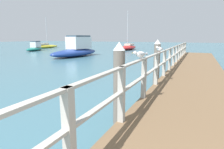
{
  "coord_description": "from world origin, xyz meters",
  "views": [
    {
      "loc": [
        0.07,
        0.83,
        2.14
      ],
      "look_at": [
        -2.46,
        6.3,
        0.93
      ],
      "focal_mm": 29.9,
      "sensor_mm": 36.0,
      "label": 1
    }
  ],
  "objects_px": {
    "dock_piling_far": "(157,62)",
    "boat_1": "(76,49)",
    "seagull_background": "(159,49)",
    "boat_2": "(128,47)",
    "dock_piling_near": "(119,84)",
    "boat_5": "(35,48)",
    "seagull_foreground": "(140,54)",
    "boat_4": "(46,46)"
  },
  "relations": [
    {
      "from": "seagull_foreground",
      "to": "boat_2",
      "type": "relative_size",
      "value": 0.07
    },
    {
      "from": "seagull_background",
      "to": "boat_1",
      "type": "bearing_deg",
      "value": 96.29
    },
    {
      "from": "dock_piling_far",
      "to": "boat_4",
      "type": "height_order",
      "value": "boat_4"
    },
    {
      "from": "dock_piling_far",
      "to": "seagull_foreground",
      "type": "distance_m",
      "value": 4.07
    },
    {
      "from": "dock_piling_far",
      "to": "boat_1",
      "type": "distance_m",
      "value": 13.96
    },
    {
      "from": "dock_piling_near",
      "to": "boat_2",
      "type": "distance_m",
      "value": 27.67
    },
    {
      "from": "dock_piling_near",
      "to": "boat_5",
      "type": "bearing_deg",
      "value": 140.86
    },
    {
      "from": "dock_piling_near",
      "to": "boat_1",
      "type": "relative_size",
      "value": 0.28
    },
    {
      "from": "dock_piling_near",
      "to": "boat_1",
      "type": "xyz_separation_m",
      "value": [
        -10.76,
        13.34,
        -0.25
      ]
    },
    {
      "from": "boat_1",
      "to": "boat_4",
      "type": "relative_size",
      "value": 1.2
    },
    {
      "from": "boat_2",
      "to": "boat_5",
      "type": "height_order",
      "value": "boat_2"
    },
    {
      "from": "seagull_background",
      "to": "boat_2",
      "type": "distance_m",
      "value": 25.13
    },
    {
      "from": "seagull_foreground",
      "to": "seagull_background",
      "type": "bearing_deg",
      "value": -56.56
    },
    {
      "from": "boat_2",
      "to": "boat_5",
      "type": "xyz_separation_m",
      "value": [
        -12.58,
        -8.32,
        0.08
      ]
    },
    {
      "from": "dock_piling_near",
      "to": "boat_5",
      "type": "distance_m",
      "value": 28.14
    },
    {
      "from": "seagull_foreground",
      "to": "boat_2",
      "type": "bearing_deg",
      "value": -35.99
    },
    {
      "from": "seagull_foreground",
      "to": "boat_5",
      "type": "height_order",
      "value": "seagull_foreground"
    },
    {
      "from": "boat_1",
      "to": "seagull_background",
      "type": "bearing_deg",
      "value": -37.85
    },
    {
      "from": "boat_4",
      "to": "seagull_background",
      "type": "bearing_deg",
      "value": -29.64
    },
    {
      "from": "dock_piling_near",
      "to": "seagull_foreground",
      "type": "bearing_deg",
      "value": 50.85
    },
    {
      "from": "dock_piling_near",
      "to": "boat_2",
      "type": "bearing_deg",
      "value": 109.52
    },
    {
      "from": "seagull_foreground",
      "to": "boat_5",
      "type": "bearing_deg",
      "value": -4.5
    },
    {
      "from": "boat_1",
      "to": "boat_5",
      "type": "distance_m",
      "value": 11.91
    },
    {
      "from": "dock_piling_near",
      "to": "dock_piling_far",
      "type": "relative_size",
      "value": 1.0
    },
    {
      "from": "dock_piling_far",
      "to": "boat_1",
      "type": "relative_size",
      "value": 0.28
    },
    {
      "from": "dock_piling_far",
      "to": "seagull_background",
      "type": "height_order",
      "value": "dock_piling_far"
    },
    {
      "from": "dock_piling_near",
      "to": "seagull_foreground",
      "type": "xyz_separation_m",
      "value": [
        0.38,
        0.46,
        0.7
      ]
    },
    {
      "from": "boat_2",
      "to": "boat_5",
      "type": "distance_m",
      "value": 15.08
    },
    {
      "from": "seagull_foreground",
      "to": "boat_5",
      "type": "xyz_separation_m",
      "value": [
        -22.2,
        17.3,
        -1.22
      ]
    },
    {
      "from": "dock_piling_near",
      "to": "seagull_background",
      "type": "height_order",
      "value": "dock_piling_near"
    },
    {
      "from": "boat_4",
      "to": "boat_5",
      "type": "xyz_separation_m",
      "value": [
        3.55,
        -6.05,
        0.12
      ]
    },
    {
      "from": "seagull_foreground",
      "to": "boat_1",
      "type": "relative_size",
      "value": 0.06
    },
    {
      "from": "seagull_background",
      "to": "boat_5",
      "type": "bearing_deg",
      "value": 105.63
    },
    {
      "from": "seagull_background",
      "to": "boat_4",
      "type": "height_order",
      "value": "boat_4"
    },
    {
      "from": "seagull_foreground",
      "to": "boat_4",
      "type": "relative_size",
      "value": 0.07
    },
    {
      "from": "seagull_background",
      "to": "boat_1",
      "type": "xyz_separation_m",
      "value": [
        -11.14,
        10.44,
        -0.95
      ]
    },
    {
      "from": "boat_1",
      "to": "boat_2",
      "type": "xyz_separation_m",
      "value": [
        1.52,
        12.74,
        -0.35
      ]
    },
    {
      "from": "seagull_foreground",
      "to": "boat_2",
      "type": "height_order",
      "value": "boat_2"
    },
    {
      "from": "boat_1",
      "to": "boat_5",
      "type": "relative_size",
      "value": 1.58
    },
    {
      "from": "dock_piling_near",
      "to": "dock_piling_far",
      "type": "bearing_deg",
      "value": 90.0
    },
    {
      "from": "boat_2",
      "to": "boat_4",
      "type": "xyz_separation_m",
      "value": [
        -16.13,
        -2.27,
        -0.04
      ]
    },
    {
      "from": "dock_piling_far",
      "to": "boat_1",
      "type": "xyz_separation_m",
      "value": [
        -10.76,
        8.88,
        -0.25
      ]
    }
  ]
}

